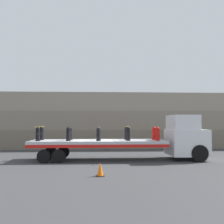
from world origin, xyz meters
TOP-DOWN VIEW (x-y plane):
  - ground_plane at (0.00, 0.00)m, footprint 120.00×120.00m
  - rock_cliff at (0.00, 8.28)m, footprint 60.00×3.30m
  - truck_cab at (6.09, 0.00)m, footprint 2.43×2.73m
  - flatbed_trailer at (-0.46, 0.00)m, footprint 9.06×2.56m
  - fire_hydrant_black_near_0 at (-3.93, -0.54)m, footprint 0.34×0.58m
  - fire_hydrant_black_far_0 at (-3.93, 0.54)m, footprint 0.34×0.58m
  - fire_hydrant_black_near_1 at (-1.96, -0.54)m, footprint 0.34×0.58m
  - fire_hydrant_black_far_1 at (-1.96, 0.54)m, footprint 0.34×0.58m
  - fire_hydrant_black_near_2 at (0.00, -0.54)m, footprint 0.34×0.58m
  - fire_hydrant_black_far_2 at (0.00, 0.54)m, footprint 0.34×0.58m
  - fire_hydrant_black_near_3 at (1.96, -0.54)m, footprint 0.34×0.58m
  - fire_hydrant_black_far_3 at (1.96, 0.54)m, footprint 0.34×0.58m
  - fire_hydrant_red_near_4 at (3.93, -0.54)m, footprint 0.34×0.58m
  - fire_hydrant_red_far_4 at (3.93, 0.54)m, footprint 0.34×0.58m
  - cargo_strap_rear at (-3.93, 0.00)m, footprint 0.05×2.66m
  - cargo_strap_middle at (1.96, 0.00)m, footprint 0.05×2.66m
  - traffic_cone at (0.10, -5.11)m, footprint 0.40×0.40m

SIDE VIEW (x-z plane):
  - ground_plane at x=0.00m, z-range 0.00..0.00m
  - traffic_cone at x=0.10m, z-range -0.01..0.63m
  - flatbed_trailer at x=-0.46m, z-range 0.43..1.76m
  - truck_cab at x=6.09m, z-range -0.02..3.02m
  - fire_hydrant_black_near_0 at x=-3.93m, z-range 1.32..2.23m
  - fire_hydrant_black_far_0 at x=-3.93m, z-range 1.32..2.23m
  - fire_hydrant_black_near_1 at x=-1.96m, z-range 1.32..2.23m
  - fire_hydrant_black_far_1 at x=-1.96m, z-range 1.32..2.23m
  - fire_hydrant_black_near_2 at x=0.00m, z-range 1.32..2.23m
  - fire_hydrant_black_far_2 at x=0.00m, z-range 1.32..2.23m
  - fire_hydrant_black_near_3 at x=1.96m, z-range 1.32..2.23m
  - fire_hydrant_black_far_3 at x=1.96m, z-range 1.32..2.23m
  - fire_hydrant_red_near_4 at x=3.93m, z-range 1.32..2.23m
  - fire_hydrant_red_far_4 at x=3.93m, z-range 1.32..2.23m
  - cargo_strap_rear at x=-3.93m, z-range 2.24..2.25m
  - cargo_strap_middle at x=1.96m, z-range 2.24..2.25m
  - rock_cliff at x=0.00m, z-range 0.00..5.47m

